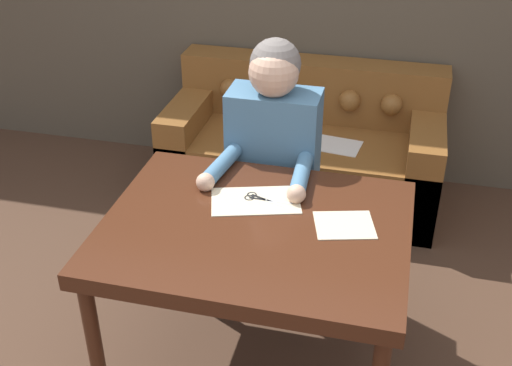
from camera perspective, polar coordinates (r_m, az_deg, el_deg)
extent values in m
cube|color=#472314|center=(2.54, -0.05, -4.31)|extent=(1.20, 0.94, 0.07)
cylinder|color=#472314|center=(2.66, -14.05, -14.37)|extent=(0.06, 0.06, 0.70)
cylinder|color=#472314|center=(3.22, -7.67, -4.40)|extent=(0.06, 0.06, 0.70)
cylinder|color=#472314|center=(3.05, 11.83, -7.16)|extent=(0.06, 0.06, 0.70)
cube|color=brown|center=(4.03, 4.11, 1.53)|extent=(1.65, 0.77, 0.44)
cube|color=brown|center=(4.09, 5.02, 8.35)|extent=(1.65, 0.22, 0.38)
cube|color=brown|center=(4.15, -5.75, 3.66)|extent=(0.20, 0.77, 0.60)
cube|color=brown|center=(3.96, 14.54, 1.25)|extent=(0.20, 0.77, 0.60)
sphere|color=brown|center=(4.08, -2.30, 8.34)|extent=(0.13, 0.13, 0.13)
sphere|color=brown|center=(4.02, 1.16, 8.02)|extent=(0.13, 0.13, 0.13)
sphere|color=brown|center=(3.98, 4.71, 7.66)|extent=(0.13, 0.13, 0.13)
sphere|color=brown|center=(3.95, 8.31, 7.26)|extent=(0.13, 0.13, 0.13)
sphere|color=brown|center=(3.94, 11.94, 6.83)|extent=(0.13, 0.13, 0.13)
cube|color=white|center=(3.82, 7.00, 3.37)|extent=(0.32, 0.25, 0.00)
cylinder|color=#33281E|center=(3.33, 1.44, -5.00)|extent=(0.28, 0.28, 0.49)
cube|color=teal|center=(3.04, 1.57, 3.12)|extent=(0.43, 0.22, 0.57)
sphere|color=#DBAD8E|center=(2.86, 1.59, 9.82)|extent=(0.23, 0.23, 0.23)
sphere|color=slate|center=(2.88, 1.73, 10.55)|extent=(0.23, 0.23, 0.23)
cylinder|color=teal|center=(2.84, -3.14, 1.57)|extent=(0.12, 0.32, 0.07)
sphere|color=#DBAD8E|center=(2.72, -4.52, 0.08)|extent=(0.08, 0.08, 0.08)
cylinder|color=teal|center=(2.77, 4.04, 0.70)|extent=(0.09, 0.31, 0.07)
sphere|color=#DBAD8E|center=(2.64, 3.61, -0.99)|extent=(0.08, 0.08, 0.08)
cube|color=beige|center=(2.65, -0.04, -1.58)|extent=(0.41, 0.31, 0.00)
cube|color=beige|center=(2.53, 7.86, -3.72)|extent=(0.27, 0.25, 0.00)
cube|color=silver|center=(2.65, 2.09, -1.71)|extent=(0.11, 0.01, 0.00)
cube|color=black|center=(2.66, 0.16, -1.45)|extent=(0.07, 0.01, 0.00)
torus|color=black|center=(2.67, -0.60, -1.34)|extent=(0.04, 0.04, 0.01)
cube|color=silver|center=(2.63, 1.93, -1.92)|extent=(0.11, 0.05, 0.00)
cube|color=black|center=(2.67, 0.27, -1.31)|extent=(0.07, 0.04, 0.00)
torus|color=black|center=(2.69, -0.37, -1.07)|extent=(0.04, 0.04, 0.01)
cylinder|color=silver|center=(2.66, 0.92, -1.55)|extent=(0.01, 0.01, 0.01)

